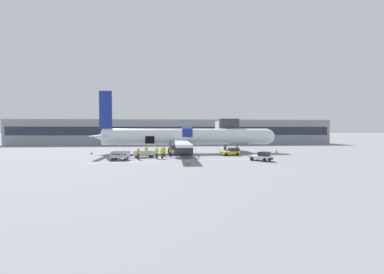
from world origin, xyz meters
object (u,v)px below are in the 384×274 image
(airplane, at_px, (184,137))
(ground_crew_loader_a, at_px, (164,151))
(baggage_tug_lead, at_px, (262,157))
(baggage_tug_rear, at_px, (175,151))
(baggage_tug_mid, at_px, (231,152))
(ground_crew_driver, at_px, (162,153))
(ground_crew_marshal, at_px, (138,153))
(baggage_cart_empty, at_px, (120,157))
(ground_crew_loader_b, at_px, (146,150))
(ground_crew_helper, at_px, (171,152))
(baggage_cart_queued, at_px, (121,154))
(baggage_cart_loading, at_px, (145,154))
(ground_crew_supervisor, at_px, (157,153))

(airplane, distance_m, ground_crew_loader_a, 7.79)
(baggage_tug_lead, xyz_separation_m, ground_crew_loader_a, (-14.35, 6.83, 0.29))
(ground_crew_loader_a, bearing_deg, baggage_tug_rear, 51.93)
(baggage_tug_mid, distance_m, ground_crew_driver, 12.71)
(baggage_tug_lead, relative_size, ground_crew_marshal, 1.82)
(ground_crew_loader_a, xyz_separation_m, ground_crew_marshal, (-3.85, -3.51, 0.06))
(baggage_cart_empty, xyz_separation_m, ground_crew_loader_b, (3.18, 6.53, 0.43))
(baggage_cart_empty, distance_m, ground_crew_loader_a, 7.73)
(ground_crew_helper, bearing_deg, baggage_cart_queued, 164.83)
(ground_crew_marshal, bearing_deg, baggage_tug_mid, 17.29)
(airplane, height_order, baggage_tug_rear, airplane)
(baggage_tug_mid, xyz_separation_m, baggage_cart_queued, (-19.16, 0.39, -0.17))
(baggage_cart_loading, relative_size, ground_crew_marshal, 2.37)
(ground_crew_supervisor, bearing_deg, ground_crew_marshal, -164.56)
(ground_crew_supervisor, bearing_deg, baggage_tug_rear, 60.01)
(baggage_tug_lead, distance_m, baggage_cart_empty, 20.87)
(airplane, height_order, ground_crew_loader_a, airplane)
(baggage_tug_mid, xyz_separation_m, baggage_tug_rear, (-9.83, 1.05, 0.13))
(baggage_tug_mid, distance_m, ground_crew_helper, 10.80)
(baggage_cart_queued, height_order, ground_crew_driver, ground_crew_driver)
(baggage_tug_lead, relative_size, ground_crew_helper, 2.05)
(baggage_tug_lead, bearing_deg, ground_crew_marshal, 169.65)
(ground_crew_loader_b, distance_m, ground_crew_helper, 5.08)
(baggage_tug_mid, relative_size, ground_crew_helper, 2.17)
(baggage_cart_empty, xyz_separation_m, ground_crew_supervisor, (5.28, 1.61, 0.47))
(baggage_tug_rear, bearing_deg, baggage_cart_queued, -175.98)
(ground_crew_loader_a, height_order, ground_crew_loader_b, ground_crew_loader_b)
(baggage_tug_rear, distance_m, ground_crew_loader_a, 3.03)
(baggage_tug_rear, bearing_deg, ground_crew_driver, -111.13)
(baggage_cart_loading, bearing_deg, baggage_tug_lead, -19.11)
(ground_crew_loader_a, distance_m, ground_crew_loader_b, 3.87)
(baggage_cart_empty, relative_size, ground_crew_driver, 1.98)
(baggage_tug_rear, height_order, ground_crew_loader_b, baggage_tug_rear)
(ground_crew_helper, bearing_deg, baggage_tug_mid, 10.23)
(baggage_cart_queued, distance_m, ground_crew_marshal, 6.38)
(ground_crew_driver, bearing_deg, baggage_cart_loading, 142.35)
(baggage_cart_empty, xyz_separation_m, ground_crew_loader_a, (6.38, 4.35, 0.42))
(airplane, distance_m, baggage_cart_queued, 12.42)
(baggage_cart_queued, relative_size, ground_crew_loader_a, 2.40)
(baggage_cart_loading, height_order, ground_crew_helper, ground_crew_helper)
(ground_crew_marshal, bearing_deg, ground_crew_loader_a, 42.37)
(ground_crew_loader_a, relative_size, ground_crew_supervisor, 0.95)
(ground_crew_loader_a, distance_m, ground_crew_marshal, 5.21)
(baggage_cart_loading, height_order, ground_crew_driver, ground_crew_driver)
(baggage_tug_rear, bearing_deg, ground_crew_loader_b, -177.68)
(ground_crew_loader_a, bearing_deg, ground_crew_supervisor, -111.73)
(ground_crew_supervisor, bearing_deg, baggage_tug_lead, -14.81)
(ground_crew_loader_b, height_order, ground_crew_marshal, ground_crew_marshal)
(baggage_cart_empty, height_order, ground_crew_supervisor, ground_crew_supervisor)
(baggage_cart_queued, bearing_deg, baggage_cart_loading, -30.13)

